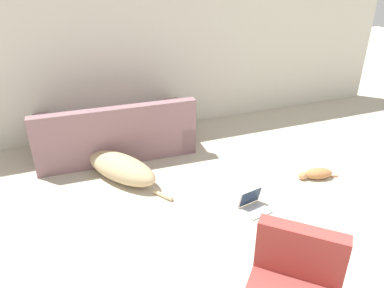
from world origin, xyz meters
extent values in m
cube|color=beige|center=(0.00, 4.28, 1.21)|extent=(7.61, 0.06, 2.42)
cube|color=gray|center=(-1.02, 3.68, 0.19)|extent=(2.12, 0.97, 0.38)
cube|color=gray|center=(-1.04, 3.30, 0.59)|extent=(2.10, 0.22, 0.41)
cube|color=gray|center=(-0.08, 3.65, 0.26)|extent=(0.23, 0.89, 0.52)
cube|color=gray|center=(-1.97, 3.72, 0.26)|extent=(0.23, 0.89, 0.52)
ellipsoid|color=tan|center=(-1.09, 2.90, 0.16)|extent=(0.92, 1.11, 0.32)
sphere|color=brown|center=(-1.43, 3.41, 0.14)|extent=(0.39, 0.39, 0.28)
cylinder|color=tan|center=(-0.73, 2.34, 0.02)|extent=(0.19, 0.25, 0.05)
ellipsoid|color=#BC7A47|center=(1.20, 2.05, 0.07)|extent=(0.38, 0.24, 0.14)
sphere|color=tan|center=(1.00, 2.10, 0.05)|extent=(0.12, 0.12, 0.10)
cylinder|color=#BC7A47|center=(1.41, 2.00, 0.01)|extent=(0.09, 0.04, 0.02)
cube|color=#B7B7BC|center=(0.15, 1.72, 0.01)|extent=(0.32, 0.26, 0.02)
cube|color=#B7B7BC|center=(0.12, 1.85, 0.12)|extent=(0.29, 0.12, 0.21)
cube|color=#23334C|center=(0.12, 1.84, 0.12)|extent=(0.27, 0.10, 0.19)
cube|color=#993833|center=(-0.25, 0.50, 0.64)|extent=(0.54, 0.51, 0.40)
camera|label=1|loc=(-1.67, -1.09, 2.53)|focal=35.00mm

